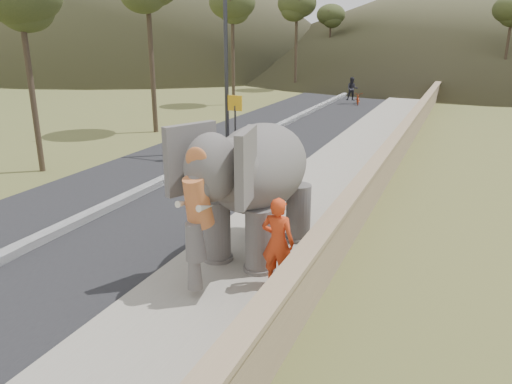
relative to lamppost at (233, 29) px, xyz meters
The scene contains 11 objects.
ground 13.14m from the lamppost, 67.40° to the right, with size 160.00×160.00×0.00m, color olive.
road 5.03m from the lamppost, 103.70° to the right, with size 7.00×120.00×0.03m, color black.
median 4.94m from the lamppost, 103.70° to the right, with size 0.35×120.00×0.22m, color black.
walkway 6.83m from the lamppost, 15.14° to the right, with size 3.00×120.00×0.15m, color #9E9687.
parapet 7.78m from the lamppost, 11.32° to the right, with size 0.30×120.00×1.10m, color tan.
lamppost is the anchor object (origin of this frame).
signboard 3.25m from the lamppost, 57.23° to the right, with size 0.60×0.08×2.40m.
hill_far 59.56m from the lamppost, 80.63° to the left, with size 80.00×80.00×14.00m, color brown.
elephant_and_man 10.36m from the lamppost, 61.38° to the right, with size 2.52×4.27×2.95m.
motorcyclist 16.86m from the lamppost, 85.08° to the left, with size 1.34×1.64×1.83m.
trees 18.67m from the lamppost, 72.23° to the left, with size 48.20×43.20×8.36m.
Camera 1 is at (3.92, -6.77, 4.77)m, focal length 35.00 mm.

